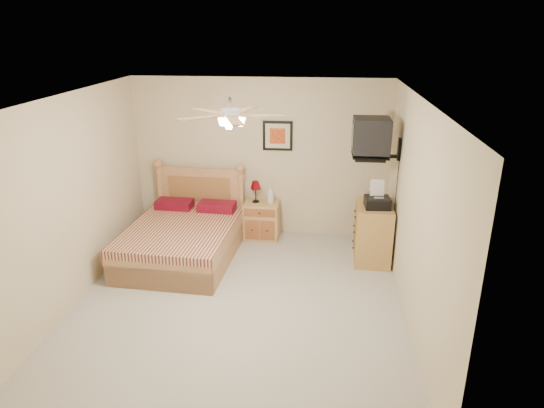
{
  "coord_description": "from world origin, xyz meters",
  "views": [
    {
      "loc": [
        0.93,
        -5.11,
        3.23
      ],
      "look_at": [
        0.32,
        0.9,
        0.99
      ],
      "focal_mm": 32.0,
      "sensor_mm": 36.0,
      "label": 1
    }
  ],
  "objects": [
    {
      "name": "floor",
      "position": [
        0.0,
        0.0,
        0.0
      ],
      "size": [
        4.5,
        4.5,
        0.0
      ],
      "primitive_type": "plane",
      "color": "#A9A599",
      "rests_on": "ground"
    },
    {
      "name": "ceiling",
      "position": [
        0.0,
        0.0,
        2.5
      ],
      "size": [
        4.0,
        4.5,
        0.04
      ],
      "primitive_type": "cube",
      "color": "white",
      "rests_on": "ground"
    },
    {
      "name": "wall_back",
      "position": [
        0.0,
        2.25,
        1.25
      ],
      "size": [
        4.0,
        0.04,
        2.5
      ],
      "primitive_type": "cube",
      "color": "beige",
      "rests_on": "ground"
    },
    {
      "name": "wall_front",
      "position": [
        0.0,
        -2.25,
        1.25
      ],
      "size": [
        4.0,
        0.04,
        2.5
      ],
      "primitive_type": "cube",
      "color": "beige",
      "rests_on": "ground"
    },
    {
      "name": "wall_left",
      "position": [
        -2.0,
        0.0,
        1.25
      ],
      "size": [
        0.04,
        4.5,
        2.5
      ],
      "primitive_type": "cube",
      "color": "beige",
      "rests_on": "ground"
    },
    {
      "name": "wall_right",
      "position": [
        2.0,
        0.0,
        1.25
      ],
      "size": [
        0.04,
        4.5,
        2.5
      ],
      "primitive_type": "cube",
      "color": "beige",
      "rests_on": "ground"
    },
    {
      "name": "bed",
      "position": [
        -1.02,
        1.12,
        0.62
      ],
      "size": [
        1.57,
        1.99,
        1.23
      ],
      "primitive_type": null,
      "rotation": [
        0.0,
        0.0,
        -0.06
      ],
      "color": "#A06E47",
      "rests_on": "ground"
    },
    {
      "name": "nightstand",
      "position": [
        0.04,
        2.0,
        0.3
      ],
      "size": [
        0.55,
        0.42,
        0.59
      ],
      "primitive_type": "cube",
      "rotation": [
        0.0,
        0.0,
        -0.02
      ],
      "color": "tan",
      "rests_on": "ground"
    },
    {
      "name": "table_lamp",
      "position": [
        -0.06,
        2.04,
        0.76
      ],
      "size": [
        0.24,
        0.24,
        0.35
      ],
      "primitive_type": null,
      "rotation": [
        0.0,
        0.0,
        -0.35
      ],
      "color": "#610209",
      "rests_on": "nightstand"
    },
    {
      "name": "lotion_bottle",
      "position": [
        0.18,
        2.02,
        0.72
      ],
      "size": [
        0.14,
        0.14,
        0.26
      ],
      "primitive_type": "imported",
      "rotation": [
        0.0,
        0.0,
        -0.43
      ],
      "color": "white",
      "rests_on": "nightstand"
    },
    {
      "name": "framed_picture",
      "position": [
        0.27,
        2.23,
        1.62
      ],
      "size": [
        0.46,
        0.04,
        0.46
      ],
      "primitive_type": "cube",
      "color": "black",
      "rests_on": "wall_back"
    },
    {
      "name": "dresser",
      "position": [
        1.73,
        1.38,
        0.42
      ],
      "size": [
        0.53,
        0.74,
        0.85
      ],
      "primitive_type": "cube",
      "rotation": [
        0.0,
        0.0,
        -0.04
      ],
      "color": "#AB7836",
      "rests_on": "ground"
    },
    {
      "name": "fax_machine",
      "position": [
        1.74,
        1.3,
        1.03
      ],
      "size": [
        0.36,
        0.38,
        0.36
      ],
      "primitive_type": null,
      "rotation": [
        0.0,
        0.0,
        0.05
      ],
      "color": "black",
      "rests_on": "dresser"
    },
    {
      "name": "magazine_lower",
      "position": [
        1.65,
        1.68,
        0.86
      ],
      "size": [
        0.3,
        0.34,
        0.03
      ],
      "primitive_type": "imported",
      "rotation": [
        0.0,
        0.0,
        -0.4
      ],
      "color": "#B8AC91",
      "rests_on": "dresser"
    },
    {
      "name": "magazine_upper",
      "position": [
        1.68,
        1.71,
        0.88
      ],
      "size": [
        0.27,
        0.29,
        0.02
      ],
      "primitive_type": "imported",
      "rotation": [
        0.0,
        0.0,
        0.47
      ],
      "color": "gray",
      "rests_on": "magazine_lower"
    },
    {
      "name": "wall_tv",
      "position": [
        1.75,
        1.34,
        1.81
      ],
      "size": [
        0.56,
        0.46,
        0.58
      ],
      "primitive_type": null,
      "color": "black",
      "rests_on": "wall_right"
    },
    {
      "name": "ceiling_fan",
      "position": [
        0.0,
        -0.2,
        2.36
      ],
      "size": [
        1.14,
        1.14,
        0.28
      ],
      "primitive_type": null,
      "color": "silver",
      "rests_on": "ceiling"
    }
  ]
}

